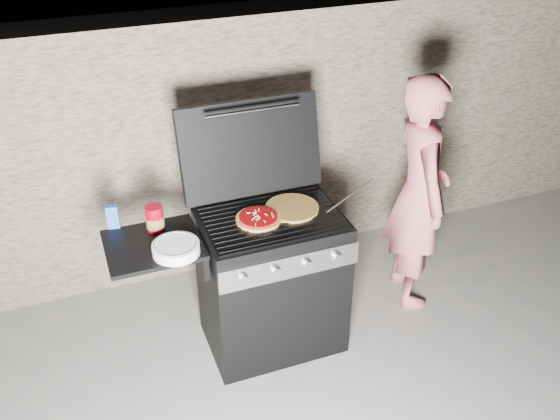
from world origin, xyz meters
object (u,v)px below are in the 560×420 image
object	(u,v)px
gas_grill	(232,291)
pizza_topped	(258,218)
person	(418,194)
sauce_jar	(155,218)

from	to	relation	value
gas_grill	pizza_topped	xyz separation A→B (m)	(0.17, 0.00, 0.47)
pizza_topped	person	distance (m)	1.12
pizza_topped	sauce_jar	world-z (taller)	sauce_jar
person	pizza_topped	bearing A→B (deg)	108.44
gas_grill	pizza_topped	size ratio (longest dim) A/B	5.28
sauce_jar	person	bearing A→B (deg)	-0.47
pizza_topped	gas_grill	bearing A→B (deg)	-179.96
sauce_jar	person	xyz separation A→B (m)	(1.66, -0.01, -0.18)
pizza_topped	sauce_jar	distance (m)	0.57
gas_grill	sauce_jar	world-z (taller)	sauce_jar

